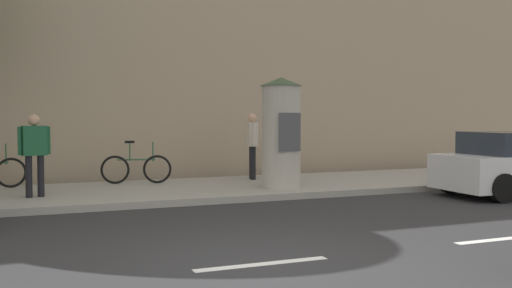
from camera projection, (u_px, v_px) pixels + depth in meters
ground_plane at (262, 264)px, 7.48m from camera, size 80.00×80.00×0.00m
sidewalk_curb at (145, 192)px, 13.93m from camera, size 36.00×4.00×0.15m
lane_markings at (262, 264)px, 7.48m from camera, size 25.80×0.16×0.01m
building_backdrop at (110, 26)px, 18.33m from camera, size 36.00×5.00×9.30m
poster_column at (281, 132)px, 14.22m from camera, size 1.02×1.02×2.64m
pedestrian_in_dark_shirt at (252, 140)px, 16.04m from camera, size 0.34×0.63×1.78m
pedestrian_with_bag at (34, 147)px, 12.52m from camera, size 0.66×0.45×1.75m
bicycle_upright at (136, 168)px, 15.03m from camera, size 1.74×0.46×1.09m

